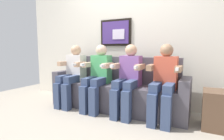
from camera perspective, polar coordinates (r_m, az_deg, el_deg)
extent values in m
plane|color=#9E9384|center=(2.89, -1.39, -14.25)|extent=(6.16, 6.16, 0.00)
cube|color=silver|center=(3.40, 4.80, 11.16)|extent=(4.74, 0.05, 2.60)
cube|color=black|center=(3.46, 1.17, 11.93)|extent=(0.63, 0.03, 0.50)
cube|color=#4C337F|center=(3.45, 1.06, 11.95)|extent=(0.55, 0.02, 0.42)
cube|color=silver|center=(3.40, 2.10, 11.44)|extent=(0.24, 0.02, 0.18)
cube|color=#514C56|center=(3.06, 1.20, -8.59)|extent=(2.06, 0.58, 0.45)
cube|color=#514C56|center=(3.18, 2.95, 0.21)|extent=(2.06, 0.14, 0.45)
cube|color=#514C56|center=(3.65, -14.62, -4.98)|extent=(0.14, 0.58, 0.62)
cube|color=#514C56|center=(2.76, 22.47, -8.95)|extent=(0.14, 0.58, 0.62)
cube|color=white|center=(3.41, -11.41, 0.77)|extent=(0.32, 0.20, 0.48)
sphere|color=tan|center=(3.39, -11.54, 6.25)|extent=(0.19, 0.19, 0.19)
cube|color=#38476B|center=(3.33, -14.69, -2.56)|extent=(0.12, 0.40, 0.12)
cube|color=#38476B|center=(3.22, -12.30, -2.82)|extent=(0.12, 0.40, 0.12)
cube|color=#38476B|center=(3.25, -16.91, -8.00)|extent=(0.12, 0.12, 0.45)
cube|color=#38476B|center=(3.13, -14.51, -8.48)|extent=(0.12, 0.12, 0.45)
cube|color=tan|center=(3.43, -15.18, 2.05)|extent=(0.08, 0.28, 0.08)
cube|color=tan|center=(3.19, -10.11, 1.85)|extent=(0.08, 0.28, 0.08)
cube|color=white|center=(3.06, -11.91, 1.81)|extent=(0.04, 0.13, 0.04)
cube|color=#4CB266|center=(3.10, -3.43, 0.32)|extent=(0.32, 0.20, 0.48)
sphere|color=beige|center=(3.08, -3.47, 6.36)|extent=(0.19, 0.19, 0.19)
cube|color=#38476B|center=(3.00, -6.83, -3.38)|extent=(0.12, 0.40, 0.12)
cube|color=#38476B|center=(2.91, -3.87, -3.68)|extent=(0.12, 0.40, 0.12)
cube|color=#38476B|center=(2.90, -8.98, -9.52)|extent=(0.12, 0.12, 0.45)
cube|color=#38476B|center=(2.81, -5.95, -10.05)|extent=(0.12, 0.12, 0.45)
cube|color=beige|center=(3.09, -7.61, 1.75)|extent=(0.08, 0.28, 0.08)
cube|color=beige|center=(2.89, -1.40, 1.48)|extent=(0.08, 0.28, 0.08)
cube|color=white|center=(2.75, -2.98, 1.43)|extent=(0.04, 0.13, 0.04)
cube|color=white|center=(2.96, -9.37, 1.71)|extent=(0.04, 0.10, 0.04)
cube|color=#8C59A5|center=(2.86, 6.09, -0.22)|extent=(0.32, 0.20, 0.48)
sphere|color=tan|center=(2.84, 6.17, 6.32)|extent=(0.19, 0.19, 0.19)
cube|color=#38476B|center=(2.74, 2.78, -4.30)|extent=(0.12, 0.40, 0.12)
cube|color=#38476B|center=(2.67, 6.31, -4.61)|extent=(0.12, 0.40, 0.12)
cube|color=#38476B|center=(2.63, 0.92, -11.14)|extent=(0.12, 0.12, 0.45)
cube|color=#38476B|center=(2.56, 4.62, -11.66)|extent=(0.12, 0.12, 0.45)
cube|color=tan|center=(2.82, 1.62, 1.35)|extent=(0.08, 0.28, 0.08)
cube|color=tan|center=(2.68, 8.99, 1.00)|extent=(0.08, 0.28, 0.08)
cube|color=white|center=(2.52, 7.87, 0.92)|extent=(0.04, 0.13, 0.04)
cube|color=white|center=(2.67, 0.15, 1.29)|extent=(0.04, 0.10, 0.04)
cube|color=#D8593F|center=(2.71, 16.96, -0.83)|extent=(0.32, 0.20, 0.48)
sphere|color=#9E7556|center=(2.69, 17.19, 6.06)|extent=(0.19, 0.19, 0.19)
cube|color=#38476B|center=(2.57, 14.06, -5.22)|extent=(0.12, 0.40, 0.12)
cube|color=#38476B|center=(2.53, 18.04, -5.50)|extent=(0.12, 0.40, 0.12)
cube|color=#38476B|center=(2.45, 12.79, -12.64)|extent=(0.12, 0.12, 0.45)
cube|color=#38476B|center=(2.42, 17.03, -13.05)|extent=(0.12, 0.12, 0.45)
cube|color=#9E7556|center=(2.63, 12.48, 0.83)|extent=(0.08, 0.28, 0.08)
cube|color=#9E7556|center=(2.56, 20.74, 0.41)|extent=(0.08, 0.28, 0.08)
cube|color=white|center=(2.40, 20.32, 0.29)|extent=(0.04, 0.13, 0.04)
cube|color=brown|center=(2.72, 31.32, -11.00)|extent=(0.40, 0.40, 0.50)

